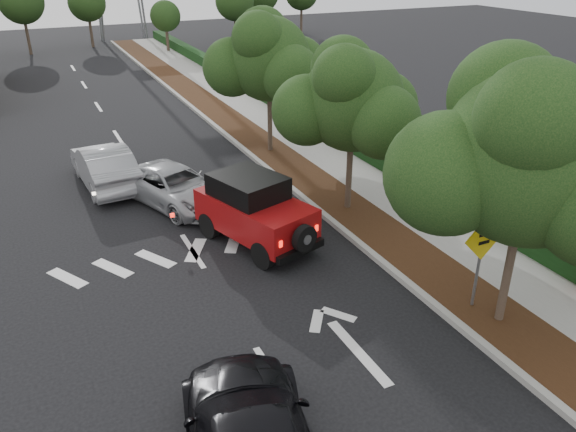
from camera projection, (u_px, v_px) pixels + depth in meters
ground at (276, 379)px, 11.66m from camera, size 120.00×120.00×0.00m
curb at (258, 161)px, 23.16m from camera, size 0.20×70.00×0.15m
planting_strip at (280, 158)px, 23.55m from camera, size 1.80×70.00×0.12m
sidewalk at (320, 151)px, 24.28m from camera, size 2.00×70.00×0.12m
hedge at (348, 140)px, 24.68m from camera, size 0.80×70.00×0.80m
transmission_tower at (125, 40)px, 52.97m from camera, size 7.00×4.00×28.00m
street_tree_near at (498, 322)px, 13.42m from camera, size 3.80×3.80×5.92m
street_tree_mid at (347, 210)px, 19.11m from camera, size 3.20×3.20×5.32m
street_tree_far at (270, 152)px, 24.39m from camera, size 3.40×3.40×5.62m
red_jeep at (251, 209)px, 16.66m from camera, size 2.85×4.26×2.09m
silver_suv_ahead at (176, 187)px, 19.26m from camera, size 3.63×5.09×1.29m
silver_sedan_oncoming at (104, 166)px, 20.71m from camera, size 1.99×4.83×1.55m
speed_hump_sign at (482, 249)px, 13.16m from camera, size 1.15×0.10×2.45m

